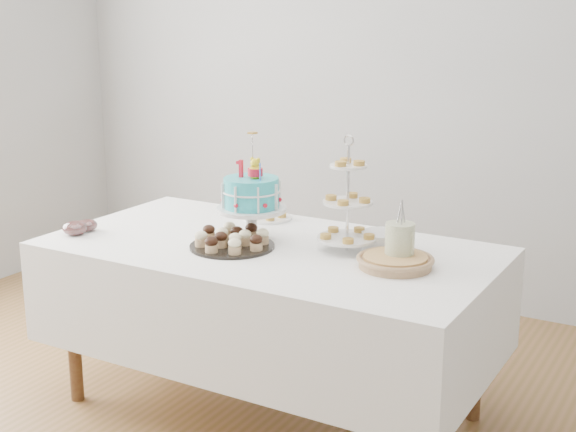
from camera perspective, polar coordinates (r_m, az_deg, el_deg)
The scene contains 11 objects.
walls at distance 3.06m, azimuth -4.32°, elevation 6.94°, with size 5.04×4.04×2.70m.
table at distance 3.51m, azimuth -1.30°, elevation -5.66°, with size 1.92×1.02×0.77m.
birthday_cake at distance 3.50m, azimuth -2.61°, elevation 0.38°, with size 0.31×0.31×0.47m.
cupcake_tray at distance 3.40m, azimuth -4.00°, elevation -1.60°, with size 0.36×0.36×0.08m.
pie at distance 3.16m, azimuth 7.63°, elevation -3.18°, with size 0.31×0.31×0.05m.
tiered_stand at distance 3.32m, azimuth 4.26°, elevation 0.92°, with size 0.25×0.25×0.49m.
plate_stack at distance 3.41m, azimuth 6.75°, elevation -1.71°, with size 0.18×0.18×0.07m.
pastry_plate at distance 3.86m, azimuth -1.42°, elevation -0.00°, with size 0.23×0.23×0.03m.
jam_bowl_a at distance 3.71m, azimuth -14.91°, elevation -0.85°, with size 0.11×0.11×0.07m.
jam_bowl_b at distance 3.76m, azimuth -14.10°, elevation -0.65°, with size 0.09×0.09×0.06m.
utensil_pitcher at distance 3.18m, azimuth 7.95°, elevation -1.88°, with size 0.12×0.12×0.26m.
Camera 1 is at (1.71, -2.51, 1.75)m, focal length 50.00 mm.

